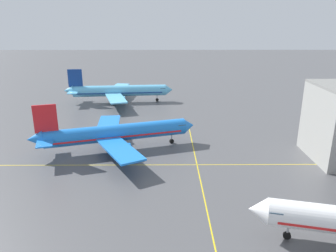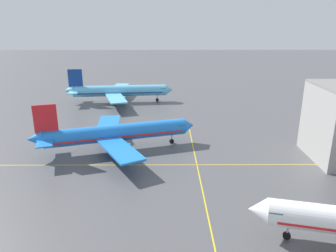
# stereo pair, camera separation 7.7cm
# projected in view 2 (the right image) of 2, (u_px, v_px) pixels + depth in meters

# --- Properties ---
(airliner_second_row) EXTENTS (36.00, 30.74, 11.41)m
(airliner_second_row) POSITION_uv_depth(u_px,v_px,m) (115.00, 133.00, 70.95)
(airliner_second_row) COLOR blue
(airliner_second_row) RESTS_ON ground
(airliner_third_row) EXTENTS (37.87, 32.54, 11.77)m
(airliner_third_row) POSITION_uv_depth(u_px,v_px,m) (119.00, 91.00, 112.61)
(airliner_third_row) COLOR #5BB7E5
(airliner_third_row) RESTS_ON ground
(taxiway_markings) EXTENTS (115.26, 88.24, 0.01)m
(taxiway_markings) POSITION_uv_depth(u_px,v_px,m) (210.00, 225.00, 45.52)
(taxiway_markings) COLOR yellow
(taxiway_markings) RESTS_ON ground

